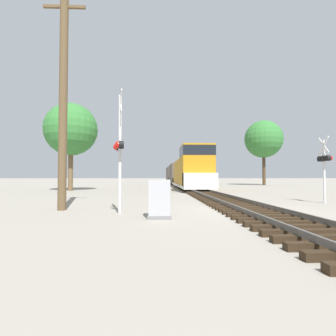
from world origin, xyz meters
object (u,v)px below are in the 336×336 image
(crossing_signal_far, at_px, (325,162))
(tree_mid_background, at_px, (264,139))
(crossing_signal_near, at_px, (119,147))
(freight_train, at_px, (179,174))
(utility_pole, at_px, (63,98))
(tree_far_right, at_px, (71,130))
(relay_cabinet, at_px, (159,199))

(crossing_signal_far, bearing_deg, tree_mid_background, -14.96)
(crossing_signal_near, relative_size, tree_mid_background, 0.44)
(freight_train, relative_size, utility_pole, 4.91)
(tree_mid_background, bearing_deg, tree_far_right, -149.31)
(crossing_signal_near, height_order, tree_mid_background, tree_mid_background)
(crossing_signal_far, distance_m, tree_mid_background, 30.26)
(utility_pole, bearing_deg, freight_train, 76.68)
(freight_train, height_order, tree_mid_background, tree_mid_background)
(tree_mid_background, bearing_deg, utility_pole, -124.92)
(crossing_signal_far, distance_m, relay_cabinet, 10.20)
(relay_cabinet, distance_m, tree_mid_background, 38.17)
(crossing_signal_near, bearing_deg, freight_train, 157.13)
(crossing_signal_far, distance_m, tree_far_right, 22.26)
(freight_train, xyz_separation_m, utility_pole, (-7.77, -32.83, 2.89))
(freight_train, bearing_deg, relay_cabinet, -95.96)
(tree_far_right, bearing_deg, relay_cabinet, -63.65)
(utility_pole, bearing_deg, relay_cabinet, -29.48)
(freight_train, height_order, relay_cabinet, freight_train)
(relay_cabinet, bearing_deg, utility_pole, 150.52)
(crossing_signal_near, bearing_deg, crossing_signal_far, 94.62)
(freight_train, distance_m, tree_mid_background, 15.05)
(crossing_signal_near, xyz_separation_m, relay_cabinet, (1.53, -1.14, -1.91))
(freight_train, relative_size, crossing_signal_far, 12.97)
(crossing_signal_near, relative_size, utility_pole, 0.50)
(utility_pole, bearing_deg, tree_mid_background, 55.08)
(crossing_signal_near, distance_m, utility_pole, 3.60)
(crossing_signal_near, relative_size, tree_far_right, 0.54)
(tree_far_right, bearing_deg, crossing_signal_far, -36.27)
(relay_cabinet, bearing_deg, tree_far_right, 116.35)
(crossing_signal_near, height_order, utility_pole, utility_pole)
(freight_train, height_order, tree_far_right, tree_far_right)
(tree_far_right, distance_m, tree_mid_background, 30.53)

